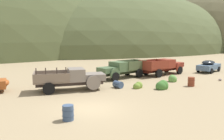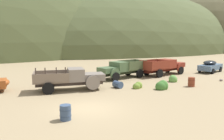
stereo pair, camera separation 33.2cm
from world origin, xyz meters
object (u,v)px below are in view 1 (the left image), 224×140
Objects in this scene: oil_drum_by_truck at (191,82)px; oil_drum_tipped at (118,84)px; truck_primer_gray at (75,78)px; car_chalk_blue at (209,66)px; truck_weathered_green at (120,69)px; truck_rust_red at (165,66)px; oil_drum_foreground at (68,113)px.

oil_drum_by_truck is 0.89× the size of oil_drum_tipped.
truck_primer_gray is 19.48m from car_chalk_blue.
truck_primer_gray is 6.46× the size of oil_drum_tipped.
car_chalk_blue is 15.93m from oil_drum_tipped.
truck_weathered_green reaches higher than oil_drum_by_truck.
oil_drum_by_truck is (-2.68, -6.56, -0.59)m from truck_rust_red.
truck_weathered_green is 6.40× the size of oil_drum_tipped.
oil_drum_foreground is at bearing -157.87° from truck_rust_red.
oil_drum_tipped is at bearing 46.19° from truck_weathered_green.
oil_drum_by_truck is 13.29m from oil_drum_foreground.
truck_primer_gray is 7.02m from truck_weathered_green.
truck_rust_red is 7.75× the size of oil_drum_by_truck.
car_chalk_blue reaches higher than oil_drum_tipped.
truck_primer_gray is 7.35× the size of oil_drum_foreground.
truck_primer_gray is at bearing 159.12° from oil_drum_by_truck.
truck_primer_gray is at bearing 163.01° from oil_drum_tipped.
truck_rust_red is 7.11m from oil_drum_by_truck.
oil_drum_foreground is at bearing -166.78° from oil_drum_by_truck.
oil_drum_tipped is (3.72, -1.14, -0.70)m from truck_primer_gray.
oil_drum_tipped is (-2.64, -4.11, -0.71)m from truck_weathered_green.
truck_weathered_green is 1.31× the size of car_chalk_blue.
car_chalk_blue is 10.77m from oil_drum_by_truck.
truck_weathered_green is 13.51m from oil_drum_foreground.
car_chalk_blue is at bearing 29.84° from oil_drum_by_truck.
oil_drum_by_truck reaches higher than oil_drum_tipped.
truck_rust_red is 7.82× the size of oil_drum_foreground.
oil_drum_foreground is 8.73m from oil_drum_tipped.
oil_drum_foreground is (-22.27, -8.40, -0.39)m from car_chalk_blue.
truck_primer_gray is 3.95m from oil_drum_tipped.
car_chalk_blue reaches higher than oil_drum_by_truck.
truck_rust_red is at bearing 67.80° from oil_drum_by_truck.
truck_weathered_green reaches higher than car_chalk_blue.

